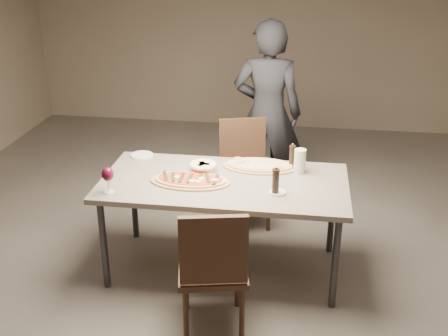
# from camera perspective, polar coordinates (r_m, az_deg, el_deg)

# --- Properties ---
(room) EXTENTS (7.00, 7.00, 7.00)m
(room) POSITION_cam_1_polar(r_m,az_deg,el_deg) (3.88, 0.00, 7.49)
(room) COLOR #5F5852
(room) RESTS_ON ground
(dining_table) EXTENTS (1.80, 0.90, 0.75)m
(dining_table) POSITION_cam_1_polar(r_m,az_deg,el_deg) (4.13, 0.00, -2.00)
(dining_table) COLOR gray
(dining_table) RESTS_ON ground
(zucchini_pizza) EXTENTS (0.58, 0.32, 0.05)m
(zucchini_pizza) POSITION_cam_1_polar(r_m,az_deg,el_deg) (4.07, -3.43, -1.24)
(zucchini_pizza) COLOR tan
(zucchini_pizza) RESTS_ON dining_table
(ham_pizza) EXTENTS (0.56, 0.31, 0.04)m
(ham_pizza) POSITION_cam_1_polar(r_m,az_deg,el_deg) (4.33, 3.61, 0.24)
(ham_pizza) COLOR tan
(ham_pizza) RESTS_ON dining_table
(bread_basket) EXTENTS (0.21, 0.21, 0.07)m
(bread_basket) POSITION_cam_1_polar(r_m,az_deg,el_deg) (4.23, -2.14, 0.14)
(bread_basket) COLOR beige
(bread_basket) RESTS_ON dining_table
(oil_dish) EXTENTS (0.12, 0.12, 0.01)m
(oil_dish) POSITION_cam_1_polar(r_m,az_deg,el_deg) (3.92, 5.45, -2.47)
(oil_dish) COLOR white
(oil_dish) RESTS_ON dining_table
(pepper_mill_left) EXTENTS (0.05, 0.05, 0.21)m
(pepper_mill_left) POSITION_cam_1_polar(r_m,az_deg,el_deg) (3.87, 5.27, -1.35)
(pepper_mill_left) COLOR black
(pepper_mill_left) RESTS_ON dining_table
(pepper_mill_right) EXTENTS (0.05, 0.05, 0.19)m
(pepper_mill_right) POSITION_cam_1_polar(r_m,az_deg,el_deg) (4.33, 6.95, 1.23)
(pepper_mill_right) COLOR black
(pepper_mill_right) RESTS_ON dining_table
(carafe) EXTENTS (0.09, 0.09, 0.18)m
(carafe) POSITION_cam_1_polar(r_m,az_deg,el_deg) (4.24, 7.71, 0.70)
(carafe) COLOR silver
(carafe) RESTS_ON dining_table
(wine_glass) EXTENTS (0.09, 0.09, 0.19)m
(wine_glass) POSITION_cam_1_polar(r_m,az_deg,el_deg) (3.95, -11.74, -0.70)
(wine_glass) COLOR silver
(wine_glass) RESTS_ON dining_table
(side_plate) EXTENTS (0.18, 0.18, 0.01)m
(side_plate) POSITION_cam_1_polar(r_m,az_deg,el_deg) (4.59, -8.35, 1.30)
(side_plate) COLOR white
(side_plate) RESTS_ON dining_table
(chair_near) EXTENTS (0.51, 0.51, 0.92)m
(chair_near) POSITION_cam_1_polar(r_m,az_deg,el_deg) (3.55, -1.13, -9.83)
(chair_near) COLOR #3F281A
(chair_near) RESTS_ON ground
(chair_far) EXTENTS (0.54, 0.54, 0.92)m
(chair_far) POSITION_cam_1_polar(r_m,az_deg,el_deg) (4.96, 2.03, 0.22)
(chair_far) COLOR #3F281A
(chair_far) RESTS_ON ground
(diner) EXTENTS (0.64, 0.42, 1.74)m
(diner) POSITION_cam_1_polar(r_m,az_deg,el_deg) (5.22, 4.43, 5.51)
(diner) COLOR black
(diner) RESTS_ON ground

